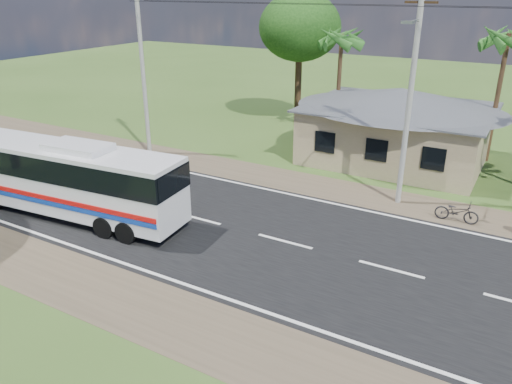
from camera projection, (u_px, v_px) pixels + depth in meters
ground at (285, 242)px, 20.94m from camera, size 120.00×120.00×0.00m
road at (285, 242)px, 20.94m from camera, size 120.00×16.00×0.03m
house at (398, 117)px, 29.89m from camera, size 12.40×10.00×5.00m
utility_poles at (404, 85)px, 22.71m from camera, size 32.80×2.22×11.00m
palm_mid at (508, 40)px, 27.88m from camera, size 2.80×2.80×8.20m
palm_far at (342, 39)px, 33.04m from camera, size 2.80×2.80×7.70m
tree_behind_house at (300, 28)px, 36.31m from camera, size 6.00×6.00×9.61m
coach_bus at (66, 174)px, 22.56m from camera, size 11.84×3.53×3.62m
motorcycle at (457, 212)px, 22.55m from camera, size 1.92×0.73×1.00m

